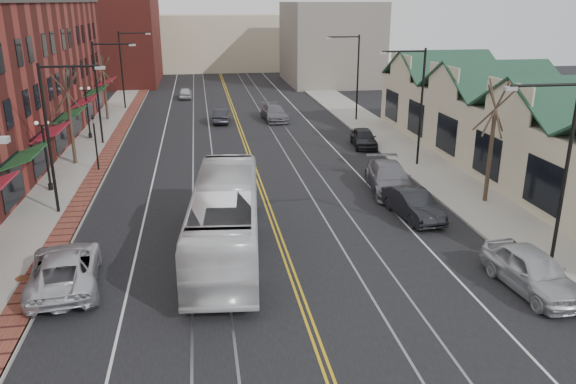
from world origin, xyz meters
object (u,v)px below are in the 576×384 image
object	(u,v)px
parked_car_c	(389,178)
parked_car_a	(533,271)
parked_suv	(65,269)
parked_car_b	(413,204)
transit_bus	(225,218)
parked_car_d	(364,138)

from	to	relation	value
parked_car_c	parked_car_a	bearing A→B (deg)	-75.15
parked_car_c	parked_suv	bearing A→B (deg)	-142.72
parked_car_a	parked_car_b	size ratio (longest dim) A/B	1.08
parked_car_b	parked_car_c	world-z (taller)	parked_car_c
parked_car_a	transit_bus	bearing A→B (deg)	150.43
parked_car_a	parked_car_d	bearing A→B (deg)	85.18
transit_bus	parked_car_a	size ratio (longest dim) A/B	2.46
transit_bus	parked_car_a	world-z (taller)	transit_bus
parked_car_c	parked_car_d	bearing A→B (deg)	89.37
parked_suv	parked_car_b	distance (m)	17.57
parked_suv	parked_car_d	xyz separation A→B (m)	(18.60, 20.64, -0.06)
parked_car_b	parked_car_a	bearing A→B (deg)	-85.30
parked_car_a	parked_car_b	xyz separation A→B (m)	(-1.80, 8.41, -0.09)
parked_suv	parked_car_a	size ratio (longest dim) A/B	1.14
transit_bus	parked_car_d	xyz separation A→B (m)	(11.95, 18.39, -0.98)
parked_suv	parked_car_c	bearing A→B (deg)	-157.68
transit_bus	parked_car_c	bearing A→B (deg)	-138.97
transit_bus	parked_car_c	xyz separation A→B (m)	(10.33, 7.39, -0.87)
parked_suv	parked_car_c	xyz separation A→B (m)	(16.99, 9.64, 0.05)
parked_car_c	parked_car_d	world-z (taller)	parked_car_c
transit_bus	parked_car_d	size ratio (longest dim) A/B	2.84
parked_suv	parked_car_c	world-z (taller)	parked_car_c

